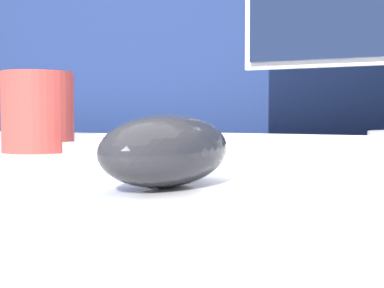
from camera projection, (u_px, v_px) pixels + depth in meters
name	position (u px, v px, depth m)	size (l,w,h in m)	color
partition_panel	(365.00, 152.00, 1.15)	(5.00, 0.03, 1.47)	navy
computer_mouse_near	(167.00, 150.00, 0.34)	(0.07, 0.12, 0.05)	#232328
keyboard	(288.00, 149.00, 0.53)	(0.45, 0.15, 0.02)	silver
mug	(38.00, 112.00, 0.65)	(0.09, 0.09, 0.10)	#A33833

